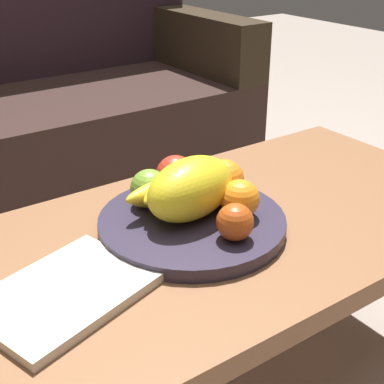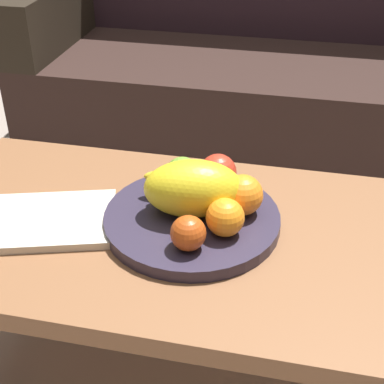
{
  "view_description": "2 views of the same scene",
  "coord_description": "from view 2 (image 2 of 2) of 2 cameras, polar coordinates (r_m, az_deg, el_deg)",
  "views": [
    {
      "loc": [
        -0.52,
        -0.68,
        0.94
      ],
      "look_at": [
        -0.03,
        0.02,
        0.51
      ],
      "focal_mm": 51.27,
      "sensor_mm": 36.0,
      "label": 1
    },
    {
      "loc": [
        0.15,
        -0.83,
        1.07
      ],
      "look_at": [
        -0.03,
        0.02,
        0.51
      ],
      "focal_mm": 52.1,
      "sensor_mm": 36.0,
      "label": 2
    }
  ],
  "objects": [
    {
      "name": "apple_front",
      "position": [
        1.12,
        -0.98,
        1.84
      ],
      "size": [
        0.07,
        0.07,
        0.07
      ],
      "primitive_type": "sphere",
      "color": "olive",
      "rests_on": "fruit_bowl"
    },
    {
      "name": "melon_large_front",
      "position": [
        1.04,
        0.12,
        0.36
      ],
      "size": [
        0.2,
        0.15,
        0.11
      ],
      "primitive_type": "ellipsoid",
      "rotation": [
        0.0,
        0.0,
        0.21
      ],
      "color": "yellow",
      "rests_on": "fruit_bowl"
    },
    {
      "name": "apple_right",
      "position": [
        0.96,
        -0.39,
        -4.23
      ],
      "size": [
        0.06,
        0.06,
        0.06
      ],
      "primitive_type": "sphere",
      "color": "#B74716",
      "rests_on": "fruit_bowl"
    },
    {
      "name": "banana_bunch",
      "position": [
        1.09,
        -0.47,
        0.81
      ],
      "size": [
        0.18,
        0.15,
        0.06
      ],
      "color": "yellow",
      "rests_on": "fruit_bowl"
    },
    {
      "name": "fruit_bowl",
      "position": [
        1.07,
        -0.0,
        -2.81
      ],
      "size": [
        0.34,
        0.34,
        0.03
      ],
      "primitive_type": "cylinder",
      "color": "#2F283B",
      "rests_on": "coffee_table"
    },
    {
      "name": "apple_left",
      "position": [
        1.12,
        2.5,
        2.03
      ],
      "size": [
        0.08,
        0.08,
        0.08
      ],
      "primitive_type": "sphere",
      "color": "red",
      "rests_on": "fruit_bowl"
    },
    {
      "name": "orange_front",
      "position": [
        1.05,
        5.19,
        -0.3
      ],
      "size": [
        0.08,
        0.08,
        0.08
      ],
      "primitive_type": "sphere",
      "color": "orange",
      "rests_on": "fruit_bowl"
    },
    {
      "name": "couch",
      "position": [
        2.15,
        7.17,
        11.7
      ],
      "size": [
        1.7,
        0.7,
        0.9
      ],
      "color": "black",
      "rests_on": "ground_plane"
    },
    {
      "name": "magazine",
      "position": [
        1.11,
        -14.4,
        -2.85
      ],
      "size": [
        0.29,
        0.25,
        0.02
      ],
      "primitive_type": "cube",
      "rotation": [
        0.0,
        0.0,
        0.3
      ],
      "color": "beige",
      "rests_on": "coffee_table"
    },
    {
      "name": "ground_plane",
      "position": [
        1.36,
        1.18,
        -18.93
      ],
      "size": [
        8.0,
        8.0,
        0.0
      ],
      "primitive_type": "plane",
      "color": "gray"
    },
    {
      "name": "orange_left",
      "position": [
        0.99,
        3.41,
        -2.61
      ],
      "size": [
        0.07,
        0.07,
        0.07
      ],
      "primitive_type": "sphere",
      "color": "orange",
      "rests_on": "fruit_bowl"
    },
    {
      "name": "coffee_table",
      "position": [
        1.09,
        1.41,
        -6.25
      ],
      "size": [
        1.14,
        0.55,
        0.43
      ],
      "color": "brown",
      "rests_on": "ground_plane"
    }
  ]
}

